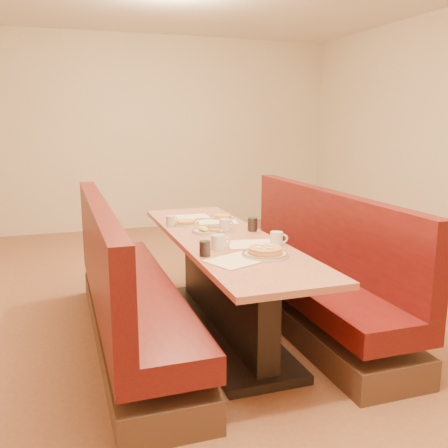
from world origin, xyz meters
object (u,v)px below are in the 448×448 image
object	(u,v)px
coffee_mug_d	(171,221)
eggs_plate	(208,230)
soda_tumbler_near	(205,249)
booth_right	(309,277)
pancake_plate	(265,253)
coffee_mug_c	(225,224)
coffee_mug_a	(277,238)
diner_table	(223,285)
booth_left	(126,297)
soda_tumbler_mid	(252,224)
coffee_mug_b	(219,242)

from	to	relation	value
coffee_mug_d	eggs_plate	bearing A→B (deg)	-69.49
soda_tumbler_near	booth_right	bearing A→B (deg)	25.09
pancake_plate	coffee_mug_d	xyz separation A→B (m)	(-0.36, 1.11, 0.02)
coffee_mug_c	coffee_mug_a	bearing A→B (deg)	-85.51
diner_table	booth_left	world-z (taller)	booth_left
soda_tumbler_mid	coffee_mug_b	bearing A→B (deg)	-132.62
diner_table	coffee_mug_d	size ratio (longest dim) A/B	23.55
coffee_mug_d	soda_tumbler_near	bearing A→B (deg)	-101.43
diner_table	soda_tumbler_near	distance (m)	0.70
eggs_plate	booth_left	bearing A→B (deg)	-165.65
coffee_mug_a	coffee_mug_b	distance (m)	0.42
coffee_mug_b	soda_tumbler_near	size ratio (longest dim) A/B	1.35
booth_left	coffee_mug_a	bearing A→B (deg)	-19.83
pancake_plate	eggs_plate	distance (m)	0.78
coffee_mug_c	coffee_mug_d	size ratio (longest dim) A/B	1.16
coffee_mug_d	booth_left	bearing A→B (deg)	-142.88
coffee_mug_a	soda_tumbler_near	size ratio (longest dim) A/B	1.25
soda_tumbler_near	coffee_mug_c	bearing A→B (deg)	61.51
diner_table	coffee_mug_b	world-z (taller)	coffee_mug_b
eggs_plate	coffee_mug_d	distance (m)	0.40
eggs_plate	coffee_mug_c	distance (m)	0.15
pancake_plate	soda_tumbler_near	xyz separation A→B (m)	(-0.36, 0.12, 0.03)
diner_table	eggs_plate	distance (m)	0.43
diner_table	coffee_mug_a	world-z (taller)	coffee_mug_a
pancake_plate	coffee_mug_d	size ratio (longest dim) A/B	2.82
coffee_mug_a	booth_left	bearing A→B (deg)	178.20
coffee_mug_a	coffee_mug_c	world-z (taller)	same
coffee_mug_b	coffee_mug_d	xyz separation A→B (m)	(-0.13, 0.86, -0.01)
coffee_mug_c	soda_tumbler_near	size ratio (longest dim) A/B	1.25
coffee_mug_a	soda_tumbler_mid	world-z (taller)	soda_tumbler_mid
booth_right	soda_tumbler_mid	world-z (taller)	booth_right
booth_right	coffee_mug_d	world-z (taller)	booth_right
coffee_mug_a	coffee_mug_d	bearing A→B (deg)	140.10
diner_table	coffee_mug_a	bearing A→B (deg)	-53.18
eggs_plate	coffee_mug_c	size ratio (longest dim) A/B	2.10
soda_tumbler_mid	coffee_mug_c	bearing A→B (deg)	158.24
booth_right	coffee_mug_d	distance (m)	1.21
coffee_mug_a	coffee_mug_b	world-z (taller)	coffee_mug_b
diner_table	soda_tumbler_mid	bearing A→B (deg)	22.49
eggs_plate	soda_tumbler_near	bearing A→B (deg)	-108.43
booth_right	soda_tumbler_near	bearing A→B (deg)	-154.91
diner_table	booth_left	xyz separation A→B (m)	(-0.73, 0.00, -0.01)
pancake_plate	coffee_mug_c	bearing A→B (deg)	89.94
booth_left	booth_right	xyz separation A→B (m)	(1.46, 0.00, 0.00)
pancake_plate	coffee_mug_a	world-z (taller)	coffee_mug_a
coffee_mug_b	booth_right	bearing A→B (deg)	27.11
coffee_mug_a	coffee_mug_c	distance (m)	0.59
diner_table	eggs_plate	xyz separation A→B (m)	(-0.07, 0.17, 0.39)
booth_left	eggs_plate	distance (m)	0.80
diner_table	booth_right	size ratio (longest dim) A/B	1.00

